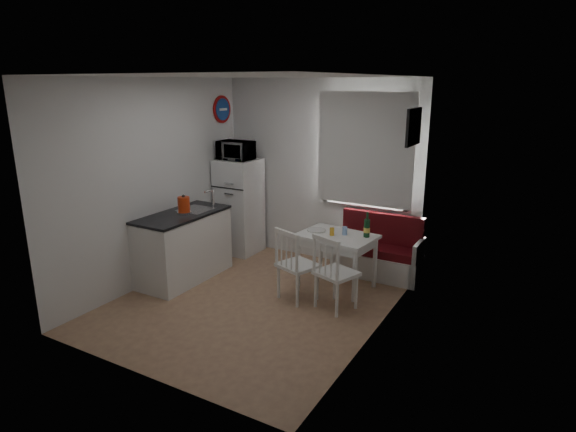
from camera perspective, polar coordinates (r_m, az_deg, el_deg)
name	(u,v)px	position (r m, az deg, el deg)	size (l,w,h in m)	color
floor	(254,301)	(5.87, -4.03, -10.06)	(3.00, 3.50, 0.02)	#986C51
ceiling	(250,76)	(5.30, -4.58, 16.21)	(3.00, 3.50, 0.02)	white
wall_back	(320,172)	(6.93, 3.80, 5.26)	(3.00, 0.02, 2.60)	white
wall_front	(134,238)	(4.15, -17.80, -2.51)	(3.00, 0.02, 2.60)	white
wall_left	(154,183)	(6.38, -15.60, 3.82)	(0.02, 3.50, 2.60)	white
wall_right	(380,213)	(4.79, 10.82, 0.34)	(0.02, 3.50, 2.60)	white
window	(366,153)	(6.58, 9.27, 7.41)	(1.22, 0.06, 1.47)	white
curtain	(365,150)	(6.51, 9.07, 7.77)	(1.35, 0.02, 1.50)	white
kitchen_counter	(184,246)	(6.50, -12.21, -3.46)	(0.62, 1.32, 1.16)	white
wall_sign	(222,109)	(7.34, -7.78, 12.41)	(0.40, 0.40, 0.03)	navy
picture_frame	(413,127)	(5.71, 14.63, 10.19)	(0.04, 0.52, 0.42)	black
bench	(378,256)	(6.61, 10.57, -4.67)	(1.18, 0.45, 0.84)	white
dining_table	(337,241)	(6.08, 5.83, -2.93)	(0.99, 0.75, 0.69)	white
chair_left	(294,258)	(5.64, 0.74, -5.01)	(0.53, 0.53, 0.48)	white
chair_right	(333,266)	(5.44, 5.39, -5.88)	(0.53, 0.53, 0.48)	white
fridge	(239,206)	(7.35, -5.80, 1.16)	(0.57, 0.57, 1.44)	white
microwave	(236,150)	(7.14, -6.22, 7.74)	(0.50, 0.34, 0.28)	white
kettle	(184,205)	(6.30, -12.25, 1.31)	(0.18, 0.18, 0.25)	red
wine_bottle	(367,225)	(5.98, 9.35, -1.03)	(0.08, 0.08, 0.31)	#154422
drinking_glass_orange	(332,232)	(6.02, 5.23, -1.85)	(0.06, 0.06, 0.10)	gold
drinking_glass_blue	(345,231)	(6.06, 6.74, -1.75)	(0.06, 0.06, 0.10)	#91B9F7
plate	(316,230)	(6.19, 3.38, -1.69)	(0.24, 0.24, 0.02)	white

